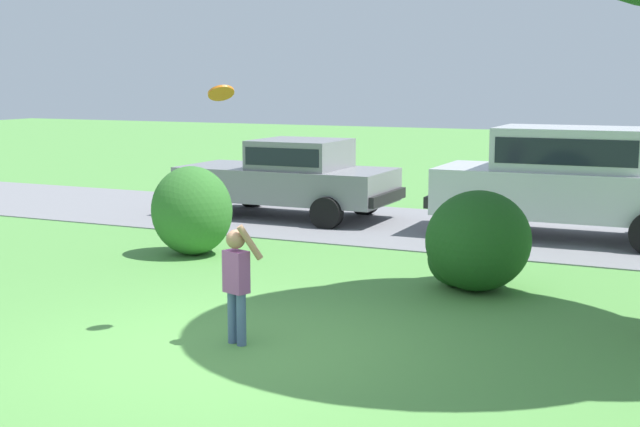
# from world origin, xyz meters

# --- Properties ---
(ground_plane) EXTENTS (80.00, 80.00, 0.00)m
(ground_plane) POSITION_xyz_m (0.00, 0.00, 0.00)
(ground_plane) COLOR #518E42
(driveway_strip) EXTENTS (28.00, 4.40, 0.02)m
(driveway_strip) POSITION_xyz_m (0.00, 7.81, 0.01)
(driveway_strip) COLOR slate
(driveway_strip) RESTS_ON ground
(shrub_near_tree) EXTENTS (1.30, 1.17, 1.40)m
(shrub_near_tree) POSITION_xyz_m (-3.07, 3.98, 0.64)
(shrub_near_tree) COLOR #33702B
(shrub_near_tree) RESTS_ON ground
(shrub_centre_left) EXTENTS (1.37, 1.58, 1.31)m
(shrub_centre_left) POSITION_xyz_m (1.56, 3.57, 0.61)
(shrub_centre_left) COLOR #1E511C
(shrub_centre_left) RESTS_ON ground
(parked_sedan) EXTENTS (4.41, 2.12, 1.56)m
(parked_sedan) POSITION_xyz_m (-3.35, 7.91, 0.85)
(parked_sedan) COLOR gray
(parked_sedan) RESTS_ON ground
(parked_suv) EXTENTS (4.73, 2.15, 1.92)m
(parked_suv) POSITION_xyz_m (2.05, 7.88, 1.08)
(parked_suv) COLOR silver
(parked_suv) RESTS_ON ground
(child_thrower) EXTENTS (0.48, 0.23, 1.29)m
(child_thrower) POSITION_xyz_m (-0.04, 0.16, 0.72)
(child_thrower) COLOR #4C608C
(child_thrower) RESTS_ON ground
(frisbee) EXTENTS (0.31, 0.27, 0.24)m
(frisbee) POSITION_xyz_m (-0.39, 0.49, 2.59)
(frisbee) COLOR orange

